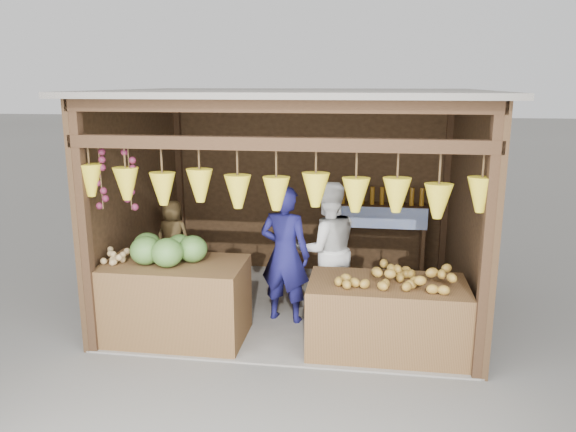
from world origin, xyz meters
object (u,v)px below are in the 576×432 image
Objects in this scene: vendor_seated at (173,237)px; counter_right at (386,317)px; counter_left at (176,301)px; man_standing at (285,255)px; woman_standing at (327,249)px.

counter_right is at bearing 164.66° from vendor_seated.
vendor_seated is at bearing 155.36° from counter_right.
counter_left is 1.33m from man_standing.
counter_left reaches higher than counter_right.
man_standing is at bearing 30.17° from counter_left.
counter_left is at bearing 9.58° from woman_standing.
woman_standing is at bearing -135.83° from man_standing.
man_standing reaches higher than counter_left.
man_standing is (1.10, 0.64, 0.38)m from counter_left.
woman_standing reaches higher than vendor_seated.
counter_left is at bearing 119.25° from vendor_seated.
man_standing is (-1.16, 0.62, 0.43)m from counter_right.
counter_right is 1.22m from woman_standing.
counter_left is 0.93× the size of woman_standing.
vendor_seated is at bearing 109.95° from counter_left.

